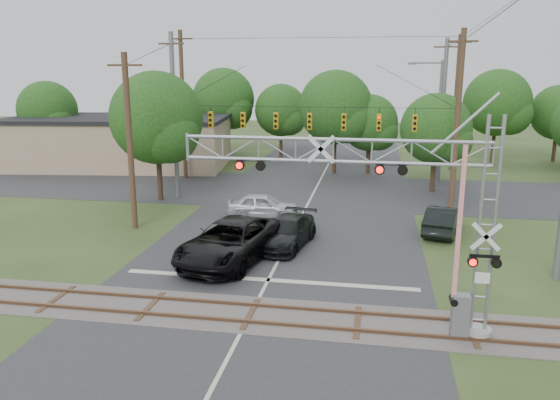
% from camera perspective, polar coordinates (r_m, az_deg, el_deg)
% --- Properties ---
extents(ground, '(160.00, 160.00, 0.00)m').
position_cam_1_polar(ground, '(19.31, -4.48, -14.41)').
color(ground, '#33421E').
rests_on(ground, ground).
extents(road_main, '(14.00, 90.00, 0.02)m').
position_cam_1_polar(road_main, '(28.33, 0.53, -5.04)').
color(road_main, '#2C2C2F').
rests_on(road_main, ground).
extents(road_cross, '(90.00, 12.00, 0.02)m').
position_cam_1_polar(road_cross, '(41.72, 3.68, 1.02)').
color(road_cross, '#2C2C2F').
rests_on(road_cross, ground).
extents(railroad_track, '(90.00, 3.20, 0.17)m').
position_cam_1_polar(railroad_track, '(21.03, -3.11, -11.84)').
color(railroad_track, '#4D4743').
rests_on(railroad_track, ground).
extents(crossing_gantry, '(10.80, 0.98, 7.65)m').
position_cam_1_polar(crossing_gantry, '(18.65, 11.39, -0.19)').
color(crossing_gantry, gray).
rests_on(crossing_gantry, ground).
extents(traffic_signal_span, '(19.34, 0.36, 11.50)m').
position_cam_1_polar(traffic_signal_span, '(36.81, 4.49, 8.35)').
color(traffic_signal_span, slate).
rests_on(traffic_signal_span, ground).
extents(pickup_black, '(4.60, 7.55, 1.96)m').
position_cam_1_polar(pickup_black, '(26.33, -5.20, -4.34)').
color(pickup_black, black).
rests_on(pickup_black, ground).
extents(car_dark, '(2.99, 5.51, 1.51)m').
position_cam_1_polar(car_dark, '(28.45, 0.70, -3.38)').
color(car_dark, black).
rests_on(car_dark, ground).
extents(sedan_silver, '(4.47, 1.96, 1.50)m').
position_cam_1_polar(sedan_silver, '(34.01, -1.77, -0.56)').
color(sedan_silver, '#B9BDC1').
rests_on(sedan_silver, ground).
extents(suv_dark, '(2.71, 4.99, 1.56)m').
position_cam_1_polar(suv_dark, '(32.06, 16.63, -1.96)').
color(suv_dark, black).
rests_on(suv_dark, ground).
extents(commercial_building, '(21.08, 12.57, 4.68)m').
position_cam_1_polar(commercial_building, '(53.98, -16.31, 5.89)').
color(commercial_building, tan).
rests_on(commercial_building, ground).
extents(streetlight, '(2.58, 0.27, 9.69)m').
position_cam_1_polar(streetlight, '(42.98, 15.99, 8.20)').
color(streetlight, slate).
rests_on(streetlight, ground).
extents(utility_poles, '(25.85, 27.24, 14.49)m').
position_cam_1_polar(utility_poles, '(38.55, 8.39, 9.16)').
color(utility_poles, '#492D21').
rests_on(utility_poles, ground).
extents(treeline, '(54.46, 28.21, 9.17)m').
position_cam_1_polar(treeline, '(50.47, 4.11, 9.29)').
color(treeline, '#362518').
rests_on(treeline, ground).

